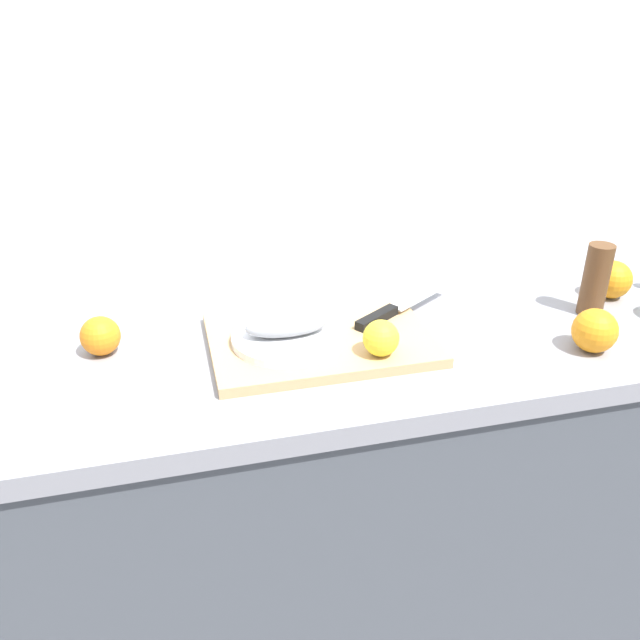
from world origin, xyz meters
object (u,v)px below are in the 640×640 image
at_px(fish_fillet, 287,325).
at_px(lemon_0, 381,338).
at_px(cutting_board, 320,339).
at_px(pepper_mill, 596,280).
at_px(chef_knife, 393,309).
at_px(white_plate, 287,337).

distance_m(fish_fillet, lemon_0, 0.18).
relative_size(fish_fillet, lemon_0, 2.35).
distance_m(cutting_board, lemon_0, 0.14).
bearing_deg(lemon_0, fish_fillet, 149.66).
height_order(lemon_0, pepper_mill, pepper_mill).
bearing_deg(cutting_board, chef_knife, 17.33).
distance_m(fish_fillet, pepper_mill, 0.64).
bearing_deg(white_plate, pepper_mill, 0.17).
relative_size(lemon_0, pepper_mill, 0.44).
distance_m(cutting_board, chef_knife, 0.17).
bearing_deg(cutting_board, fish_fillet, -170.41).
distance_m(white_plate, pepper_mill, 0.64).
bearing_deg(fish_fillet, pepper_mill, 0.17).
height_order(cutting_board, pepper_mill, pepper_mill).
relative_size(white_plate, chef_knife, 0.79).
xyz_separation_m(white_plate, pepper_mill, (0.64, 0.00, 0.05)).
bearing_deg(fish_fillet, chef_knife, 15.17).
relative_size(cutting_board, fish_fillet, 2.70).
relative_size(cutting_board, lemon_0, 6.34).
distance_m(chef_knife, lemon_0, 0.17).
xyz_separation_m(cutting_board, fish_fillet, (-0.07, -0.01, 0.04)).
height_order(chef_knife, pepper_mill, pepper_mill).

